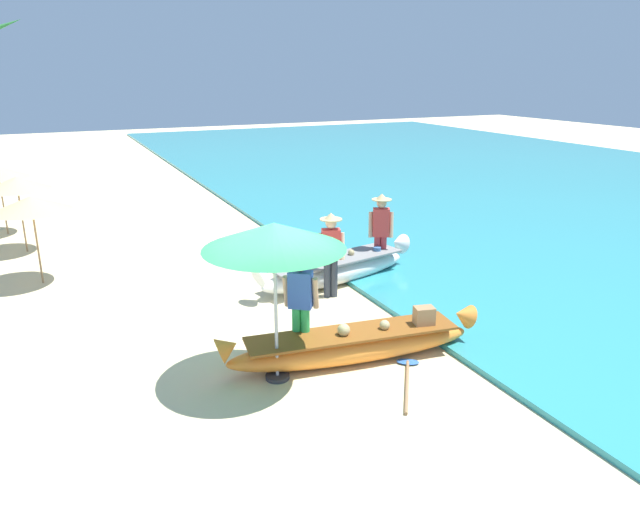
{
  "coord_description": "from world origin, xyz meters",
  "views": [
    {
      "loc": [
        -2.83,
        -7.79,
        4.41
      ],
      "look_at": [
        1.88,
        2.19,
        0.9
      ],
      "focal_mm": 32.89,
      "sensor_mm": 36.0,
      "label": 1
    }
  ],
  "objects": [
    {
      "name": "sea",
      "position": [
        14.74,
        8.0,
        0.05
      ],
      "size": [
        24.0,
        56.0,
        0.1
      ],
      "primitive_type": "cube",
      "color": "teal",
      "rests_on": "ground"
    },
    {
      "name": "ground_plane",
      "position": [
        0.0,
        0.0,
        0.0
      ],
      "size": [
        80.0,
        80.0,
        0.0
      ],
      "primitive_type": "plane",
      "color": "beige"
    },
    {
      "name": "patio_umbrella_large",
      "position": [
        -0.08,
        -0.47,
        2.2
      ],
      "size": [
        2.03,
        2.03,
        2.4
      ],
      "color": "#B7B7BC",
      "rests_on": "ground"
    },
    {
      "name": "boat_white_midground",
      "position": [
        2.56,
        2.84,
        0.31
      ],
      "size": [
        4.06,
        1.47,
        0.86
      ],
      "color": "white",
      "rests_on": "ground"
    },
    {
      "name": "person_vendor_assistant",
      "position": [
        3.79,
        3.06,
        1.05
      ],
      "size": [
        0.58,
        0.46,
        1.81
      ],
      "color": "#B2383D",
      "rests_on": "ground"
    },
    {
      "name": "parasol_row_1",
      "position": [
        -3.5,
        8.23,
        1.75
      ],
      "size": [
        1.6,
        1.6,
        1.91
      ],
      "color": "#8E6B47",
      "rests_on": "ground"
    },
    {
      "name": "paddle",
      "position": [
        1.68,
        -1.29,
        0.03
      ],
      "size": [
        1.06,
        1.42,
        0.05
      ],
      "color": "#8E6B47",
      "rests_on": "ground"
    },
    {
      "name": "person_vendor_hatted",
      "position": [
        2.1,
        2.17,
        1.01
      ],
      "size": [
        0.59,
        0.44,
        1.75
      ],
      "color": "#333842",
      "rests_on": "ground"
    },
    {
      "name": "person_tourist_customer",
      "position": [
        0.48,
        -0.07,
        0.97
      ],
      "size": [
        0.56,
        0.48,
        1.71
      ],
      "color": "green",
      "rests_on": "ground"
    },
    {
      "name": "boat_orange_foreground",
      "position": [
        1.21,
        -0.46,
        0.28
      ],
      "size": [
        4.31,
        1.2,
        0.79
      ],
      "color": "orange",
      "rests_on": "ground"
    },
    {
      "name": "parasol_row_0",
      "position": [
        -3.18,
        5.55,
        1.75
      ],
      "size": [
        1.6,
        1.6,
        1.91
      ],
      "color": "#8E6B47",
      "rests_on": "ground"
    }
  ]
}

